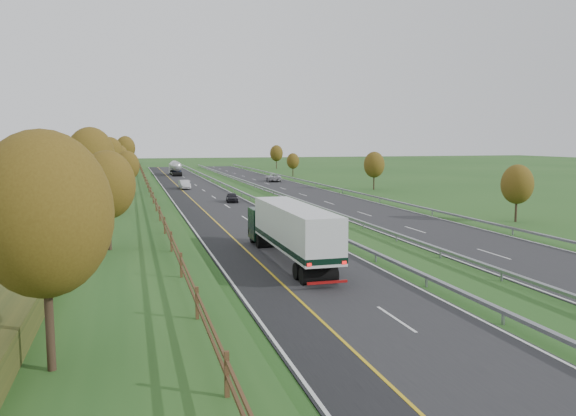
% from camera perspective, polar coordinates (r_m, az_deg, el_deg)
% --- Properties ---
extents(ground, '(400.00, 400.00, 0.00)m').
position_cam_1_polar(ground, '(82.07, -2.48, 0.94)').
color(ground, '#224B1B').
rests_on(ground, ground).
extents(near_carriageway, '(10.50, 200.00, 0.04)m').
position_cam_1_polar(near_carriageway, '(85.55, -8.48, 1.13)').
color(near_carriageway, '#242426').
rests_on(near_carriageway, ground).
extents(far_carriageway, '(10.50, 200.00, 0.04)m').
position_cam_1_polar(far_carriageway, '(89.13, 2.11, 1.43)').
color(far_carriageway, '#242426').
rests_on(far_carriageway, ground).
extents(hard_shoulder, '(3.00, 200.00, 0.04)m').
position_cam_1_polar(hard_shoulder, '(85.17, -10.98, 1.05)').
color(hard_shoulder, black).
rests_on(hard_shoulder, ground).
extents(lane_markings, '(26.75, 200.00, 0.01)m').
position_cam_1_polar(lane_markings, '(86.47, -4.26, 1.26)').
color(lane_markings, silver).
rests_on(lane_markings, near_carriageway).
extents(embankment_left, '(12.00, 200.00, 2.00)m').
position_cam_1_polar(embankment_left, '(84.82, -17.23, 1.51)').
color(embankment_left, '#224B1B').
rests_on(embankment_left, ground).
extents(hedge_left, '(2.20, 180.00, 1.10)m').
position_cam_1_polar(hedge_left, '(84.78, -18.62, 2.51)').
color(hedge_left, '#2A3415').
rests_on(hedge_left, embankment_left).
extents(fence_left, '(0.12, 189.06, 1.20)m').
position_cam_1_polar(fence_left, '(84.28, -14.22, 2.75)').
color(fence_left, '#422B19').
rests_on(fence_left, embankment_left).
extents(median_barrier_near, '(0.32, 200.00, 0.71)m').
position_cam_1_polar(median_barrier_near, '(86.40, -4.73, 1.63)').
color(median_barrier_near, gray).
rests_on(median_barrier_near, ground).
extents(median_barrier_far, '(0.32, 200.00, 0.71)m').
position_cam_1_polar(median_barrier_far, '(87.51, -1.45, 1.72)').
color(median_barrier_far, gray).
rests_on(median_barrier_far, ground).
extents(outer_barrier_far, '(0.32, 200.00, 0.71)m').
position_cam_1_polar(outer_barrier_far, '(91.01, 5.59, 1.89)').
color(outer_barrier_far, gray).
rests_on(outer_barrier_far, ground).
extents(trees_left, '(6.64, 164.30, 7.66)m').
position_cam_1_polar(trees_left, '(81.14, -17.17, 5.08)').
color(trees_left, '#2D2116').
rests_on(trees_left, embankment_left).
extents(trees_far, '(8.45, 118.60, 7.12)m').
position_cam_1_polar(trees_far, '(120.74, 3.89, 4.85)').
color(trees_far, '#2D2116').
rests_on(trees_far, ground).
extents(box_lorry, '(2.58, 16.28, 4.06)m').
position_cam_1_polar(box_lorry, '(38.90, 0.20, -2.20)').
color(box_lorry, black).
rests_on(box_lorry, near_carriageway).
extents(road_tanker, '(2.40, 11.22, 3.46)m').
position_cam_1_polar(road_tanker, '(140.55, -11.37, 4.04)').
color(road_tanker, silver).
rests_on(road_tanker, near_carriageway).
extents(car_dark_near, '(1.96, 3.98, 1.31)m').
position_cam_1_polar(car_dark_near, '(77.72, -5.70, 1.09)').
color(car_dark_near, black).
rests_on(car_dark_near, near_carriageway).
extents(car_silver_mid, '(1.90, 4.75, 1.54)m').
position_cam_1_polar(car_silver_mid, '(99.96, -10.47, 2.36)').
color(car_silver_mid, silver).
rests_on(car_silver_mid, near_carriageway).
extents(car_small_far, '(2.19, 5.25, 1.51)m').
position_cam_1_polar(car_small_far, '(143.59, -11.22, 3.68)').
color(car_small_far, '#131C3D').
rests_on(car_small_far, near_carriageway).
extents(car_oncoming, '(3.45, 6.21, 1.64)m').
position_cam_1_polar(car_oncoming, '(116.58, -1.50, 3.13)').
color(car_oncoming, '#B8B7BC').
rests_on(car_oncoming, far_carriageway).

